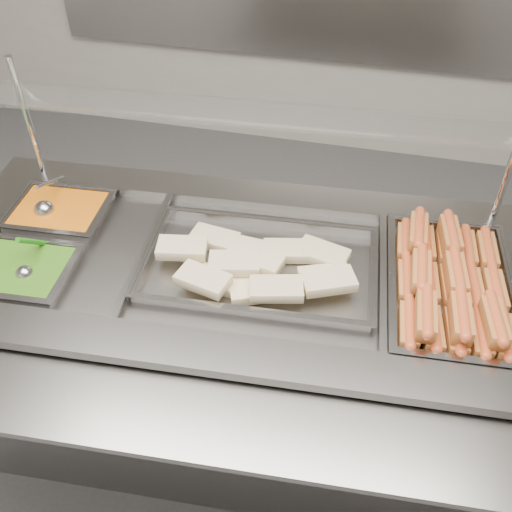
% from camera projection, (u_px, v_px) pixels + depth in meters
% --- Properties ---
extents(ground, '(6.00, 6.00, 0.00)m').
position_uv_depth(ground, '(179.00, 498.00, 2.05)').
color(ground, '#505053').
rests_on(ground, ground).
extents(steam_counter, '(1.89, 0.94, 0.88)m').
position_uv_depth(steam_counter, '(242.00, 352.00, 1.99)').
color(steam_counter, gray).
rests_on(steam_counter, ground).
extents(tray_rail, '(1.78, 0.48, 0.05)m').
position_uv_depth(tray_rail, '(202.00, 415.00, 1.36)').
color(tray_rail, gray).
rests_on(tray_rail, steam_counter).
extents(sneeze_guard, '(1.63, 0.39, 0.43)m').
position_uv_depth(sneeze_guard, '(251.00, 116.00, 1.60)').
color(sneeze_guard, silver).
rests_on(sneeze_guard, steam_counter).
extents(pan_hotdogs, '(0.37, 0.56, 0.10)m').
position_uv_depth(pan_hotdogs, '(448.00, 294.00, 1.65)').
color(pan_hotdogs, gray).
rests_on(pan_hotdogs, steam_counter).
extents(pan_wraps, '(0.69, 0.44, 0.07)m').
position_uv_depth(pan_wraps, '(259.00, 268.00, 1.70)').
color(pan_wraps, gray).
rests_on(pan_wraps, steam_counter).
extents(pan_beans, '(0.31, 0.25, 0.10)m').
position_uv_depth(pan_beans, '(62.00, 218.00, 1.90)').
color(pan_beans, gray).
rests_on(pan_beans, steam_counter).
extents(pan_peas, '(0.31, 0.25, 0.10)m').
position_uv_depth(pan_peas, '(22.00, 278.00, 1.69)').
color(pan_peas, gray).
rests_on(pan_peas, steam_counter).
extents(hotdogs_in_buns, '(0.32, 0.52, 0.11)m').
position_uv_depth(hotdogs_in_buns, '(449.00, 284.00, 1.61)').
color(hotdogs_in_buns, brown).
rests_on(hotdogs_in_buns, pan_hotdogs).
extents(tortilla_wraps, '(0.61, 0.34, 0.07)m').
position_uv_depth(tortilla_wraps, '(263.00, 265.00, 1.67)').
color(tortilla_wraps, beige).
rests_on(tortilla_wraps, pan_wraps).
extents(ladle, '(0.07, 0.20, 0.13)m').
position_uv_depth(ladle, '(45.00, 209.00, 1.86)').
color(ladle, '#ACACB1').
rests_on(ladle, pan_beans).
extents(serving_spoon, '(0.05, 0.17, 0.15)m').
position_uv_depth(serving_spoon, '(26.00, 268.00, 1.65)').
color(serving_spoon, '#ACACB1').
rests_on(serving_spoon, pan_peas).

